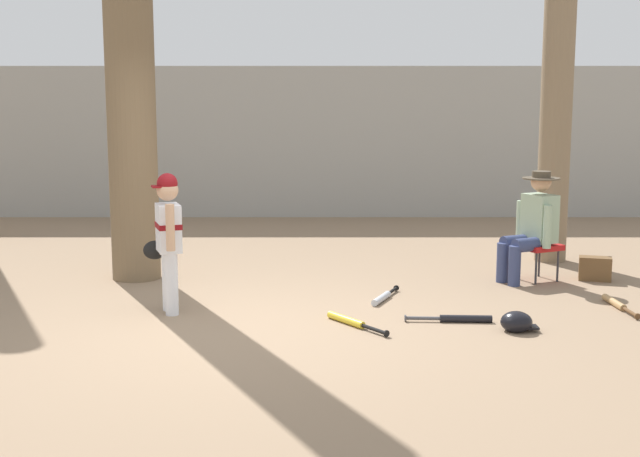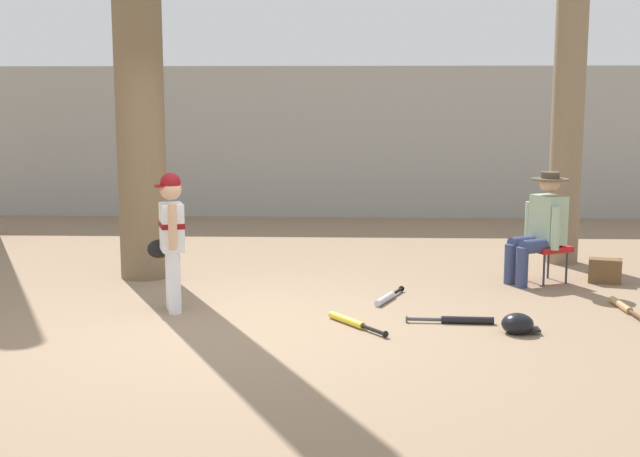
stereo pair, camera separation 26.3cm
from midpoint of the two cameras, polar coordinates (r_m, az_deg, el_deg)
name	(u,v)px [view 2 (the right image)]	position (r m, az deg, el deg)	size (l,w,h in m)	color
ground_plane	(240,329)	(7.36, -4.45, -6.80)	(60.00, 60.00, 0.00)	#897056
concrete_back_wall	(294,142)	(14.09, -1.25, 5.90)	(18.00, 0.36, 2.49)	#9E9E99
tree_near_player	(138,46)	(9.39, -11.47, 12.04)	(0.83, 0.83, 5.90)	brown
tree_behind_spectator	(570,66)	(10.49, 17.33, 10.51)	(0.59, 0.59, 5.32)	#7F6B51
young_ballplayer	(171,233)	(7.87, -9.16, -0.29)	(0.44, 0.56, 1.31)	white
folding_stool	(547,249)	(9.41, 15.93, -1.36)	(0.53, 0.53, 0.41)	red
seated_spectator	(541,224)	(9.31, 15.54, 0.26)	(0.67, 0.56, 1.20)	navy
handbag_beside_stool	(605,271)	(9.63, 19.52, -2.72)	(0.34, 0.18, 0.26)	brown
bat_black_composite	(460,320)	(7.61, 10.50, -6.14)	(0.78, 0.10, 0.07)	black
bat_aluminum_silver	(387,298)	(8.33, 5.48, -4.71)	(0.33, 0.68, 0.07)	#B7BCC6
bat_wood_tan	(623,307)	(8.49, 20.74, -4.99)	(0.10, 0.76, 0.07)	tan
bat_yellow_trainer	(351,322)	(7.44, 3.13, -6.34)	(0.52, 0.67, 0.07)	yellow
batting_helmet_black	(518,324)	(7.40, 14.29, -6.31)	(0.32, 0.25, 0.19)	black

